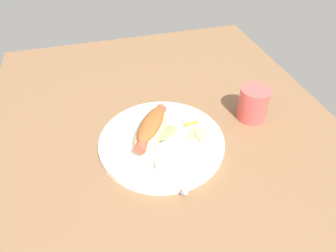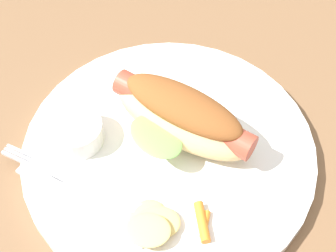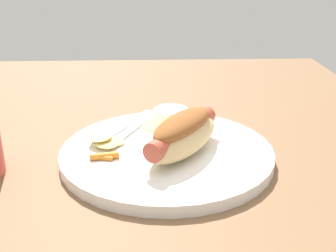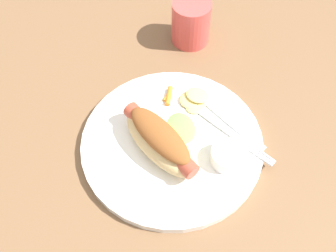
% 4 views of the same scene
% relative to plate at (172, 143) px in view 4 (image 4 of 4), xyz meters
% --- Properties ---
extents(ground_plane, '(1.20, 0.90, 0.02)m').
position_rel_plate_xyz_m(ground_plane, '(0.00, 0.03, -0.02)').
color(ground_plane, brown).
extents(plate, '(0.30, 0.30, 0.02)m').
position_rel_plate_xyz_m(plate, '(0.00, 0.00, 0.00)').
color(plate, white).
rests_on(plate, ground_plane).
extents(hot_dog, '(0.16, 0.14, 0.06)m').
position_rel_plate_xyz_m(hot_dog, '(-0.01, -0.02, 0.04)').
color(hot_dog, '#DBB77A').
rests_on(hot_dog, plate).
extents(sauce_ramekin, '(0.05, 0.05, 0.03)m').
position_rel_plate_xyz_m(sauce_ramekin, '(0.09, -0.01, 0.02)').
color(sauce_ramekin, white).
rests_on(sauce_ramekin, plate).
extents(fork, '(0.16, 0.09, 0.00)m').
position_rel_plate_xyz_m(fork, '(0.09, 0.04, 0.01)').
color(fork, silver).
rests_on(fork, plate).
extents(knife, '(0.14, 0.09, 0.00)m').
position_rel_plate_xyz_m(knife, '(0.08, 0.06, 0.01)').
color(knife, silver).
rests_on(knife, plate).
extents(chips_pile, '(0.06, 0.06, 0.01)m').
position_rel_plate_xyz_m(chips_pile, '(0.02, 0.09, 0.01)').
color(chips_pile, '#E6CC72').
rests_on(chips_pile, plate).
extents(carrot_garnish, '(0.02, 0.04, 0.01)m').
position_rel_plate_xyz_m(carrot_garnish, '(-0.03, 0.09, 0.01)').
color(carrot_garnish, orange).
rests_on(carrot_garnish, plate).
extents(drinking_cup, '(0.08, 0.08, 0.09)m').
position_rel_plate_xyz_m(drinking_cup, '(-0.04, 0.26, 0.04)').
color(drinking_cup, '#D84C47').
rests_on(drinking_cup, ground_plane).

